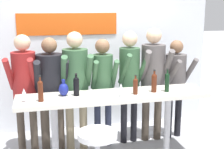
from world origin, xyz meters
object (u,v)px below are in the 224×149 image
person_center_left (76,78)px  wine_glass_1 (24,92)px  person_left (51,83)px  person_right (153,72)px  person_center_right (130,74)px  decorative_vase (64,89)px  tasting_table (114,104)px  person_far_left (24,81)px  person_center (103,80)px  wine_bottle_2 (76,85)px  wine_bottle_3 (154,82)px  wine_bottle_4 (167,81)px  person_far_right (176,78)px  wine_glass_0 (121,87)px  wine_bottle_1 (40,90)px  wine_bottle_0 (135,85)px

person_center_left → wine_glass_1: 0.92m
person_left → person_center_left: person_center_left is taller
person_left → person_right: size_ratio=0.94×
person_center_right → decorative_vase: person_center_right is taller
tasting_table → person_far_left: person_far_left is taller
person_center → wine_bottle_2: bearing=-132.1°
person_center_left → wine_bottle_3: (1.01, -0.54, 0.02)m
person_center_left → decorative_vase: 0.47m
person_right → wine_bottle_4: (-0.04, -0.62, 0.00)m
person_far_left → wine_bottle_4: person_far_left is taller
person_right → decorative_vase: bearing=-158.1°
wine_bottle_3 → person_center_left: bearing=152.0°
decorative_vase → person_far_right: bearing=15.1°
wine_bottle_4 → wine_glass_0: 0.68m
wine_bottle_4 → decorative_vase: 1.41m
wine_bottle_2 → wine_bottle_1: bearing=-162.3°
person_center_right → wine_glass_1: person_center_right is taller
person_left → wine_glass_0: bearing=-38.7°
tasting_table → person_far_right: size_ratio=1.59×
wine_bottle_1 → wine_glass_0: bearing=-1.7°
wine_bottle_2 → wine_bottle_3: 1.06m
wine_bottle_0 → wine_glass_1: wine_bottle_0 is taller
person_center_right → decorative_vase: size_ratio=8.03×
person_center_left → person_far_right: bearing=3.7°
person_left → wine_glass_0: (0.86, -0.67, 0.06)m
wine_bottle_1 → wine_bottle_2: size_ratio=1.09×
person_center_right → wine_glass_1: 1.68m
wine_bottle_3 → person_center_right: bearing=105.5°
person_left → decorative_vase: person_left is taller
person_center_left → wine_bottle_0: size_ratio=6.75×
person_far_left → person_center_left: bearing=4.8°
tasting_table → person_right: 1.00m
person_center → wine_bottle_2: 0.68m
person_far_right → wine_bottle_0: size_ratio=6.11×
person_center_left → decorative_vase: (-0.21, -0.42, -0.04)m
person_far_right → wine_bottle_0: bearing=-155.3°
person_far_left → wine_bottle_4: size_ratio=5.34×
person_center → decorative_vase: size_ratio=7.60×
wine_bottle_4 → wine_glass_1: 1.90m
wine_bottle_1 → tasting_table: bearing=6.2°
person_center → person_right: size_ratio=0.92×
person_far_left → wine_bottle_0: (1.45, -0.65, 0.01)m
person_center_left → wine_glass_1: person_center_left is taller
wine_bottle_2 → wine_bottle_0: bearing=-8.8°
person_right → wine_bottle_3: bearing=-106.4°
decorative_vase → tasting_table: bearing=-7.1°
wine_bottle_1 → wine_glass_1: bearing=176.1°
person_center_right → wine_bottle_4: bearing=-69.1°
tasting_table → wine_bottle_3: 0.63m
person_far_right → wine_bottle_2: (-1.67, -0.53, 0.12)m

